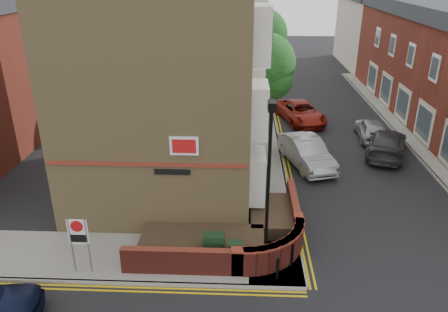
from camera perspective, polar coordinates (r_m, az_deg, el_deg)
ground at (r=15.98m, az=-0.50°, el=-16.76°), size 120.00×120.00×0.00m
pavement_corner at (r=17.60m, az=-11.99°, el=-12.78°), size 13.00×3.00×0.12m
pavement_main at (r=30.00m, az=4.90°, el=3.48°), size 2.00×32.00×0.12m
pavement_far at (r=29.85m, az=26.72°, el=0.83°), size 4.00×40.00×0.12m
kerb_side at (r=16.46m, az=-13.25°, el=-15.84°), size 13.00×0.15×0.12m
kerb_main_near at (r=30.06m, az=6.80°, el=3.44°), size 0.15×32.00×0.12m
kerb_main_far at (r=29.08m, az=23.13°, el=0.92°), size 0.15×40.00×0.12m
yellow_lines_side at (r=16.31m, az=-13.47°, el=-16.54°), size 13.00×0.28×0.01m
yellow_lines_main at (r=30.10m, az=7.27°, el=3.34°), size 0.28×32.00×0.01m
corner_building at (r=20.86m, az=-7.40°, el=12.04°), size 8.95×10.40×13.60m
garden_wall at (r=17.95m, az=-0.08°, el=-11.59°), size 6.80×6.00×1.20m
lamppost at (r=15.11m, az=5.78°, el=-4.14°), size 0.25×0.50×6.30m
utility_cabinet_large at (r=16.57m, az=-1.33°, el=-11.92°), size 0.80×0.45×1.20m
utility_cabinet_small at (r=16.33m, az=1.47°, el=-12.74°), size 0.55×0.40×1.10m
bollard_near at (r=15.97m, az=6.99°, el=-14.36°), size 0.11×0.11×0.90m
bollard_far at (r=16.67m, az=8.90°, el=-12.65°), size 0.11×0.11×0.90m
zone_sign at (r=16.37m, az=-18.47°, el=-9.91°), size 0.72×0.07×2.20m
far_terrace_cream at (r=52.40m, az=18.47°, el=15.58°), size 5.40×12.40×8.00m
tree_near at (r=26.83m, az=5.39°, el=11.38°), size 3.64×3.65×6.70m
tree_mid at (r=34.61m, az=4.84°, el=14.99°), size 4.03×4.03×7.42m
tree_far at (r=42.56m, az=4.44°, el=16.23°), size 3.81×3.81×7.00m
traffic_light_assembly at (r=37.95m, az=5.17°, el=12.04°), size 0.20×0.16×4.20m
silver_car_near at (r=24.76m, az=10.70°, el=0.48°), size 3.01×5.08×1.58m
red_car_main at (r=31.87m, az=10.00°, el=5.68°), size 3.63×5.60×1.44m
grey_car_far at (r=27.50m, az=20.49°, el=1.62°), size 3.68×5.52×1.48m
silver_car_far at (r=29.63m, az=18.71°, el=3.33°), size 1.91×4.17×1.39m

